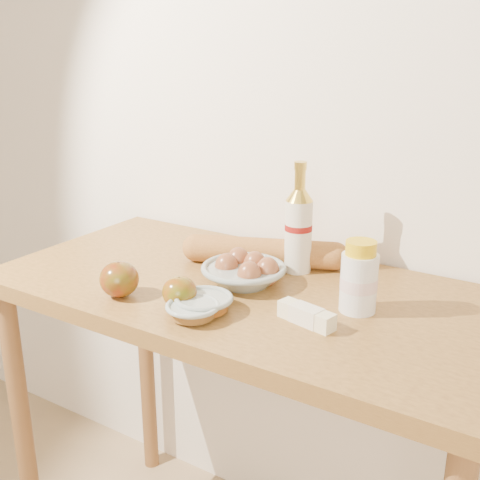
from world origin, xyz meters
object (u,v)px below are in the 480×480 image
object	(u,v)px
cream_bottle	(359,279)
egg_bowl	(245,272)
table	(247,334)
baguette	(264,252)
bourbon_bottle	(298,228)

from	to	relation	value
cream_bottle	egg_bowl	world-z (taller)	cream_bottle
table	baguette	size ratio (longest dim) A/B	2.88
egg_bowl	baguette	size ratio (longest dim) A/B	0.57
bourbon_bottle	egg_bowl	size ratio (longest dim) A/B	1.14
cream_bottle	baguette	distance (m)	0.33
table	egg_bowl	distance (m)	0.15
bourbon_bottle	egg_bowl	xyz separation A→B (m)	(-0.07, -0.14, -0.08)
bourbon_bottle	table	bearing A→B (deg)	-100.38
bourbon_bottle	cream_bottle	distance (m)	0.26
bourbon_bottle	cream_bottle	xyz separation A→B (m)	(0.21, -0.14, -0.04)
bourbon_bottle	baguette	bearing A→B (deg)	-164.16
table	baguette	xyz separation A→B (m)	(-0.04, 0.14, 0.16)
bourbon_bottle	cream_bottle	size ratio (longest dim) A/B	1.77
egg_bowl	baguette	distance (m)	0.13
cream_bottle	bourbon_bottle	bearing A→B (deg)	158.04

